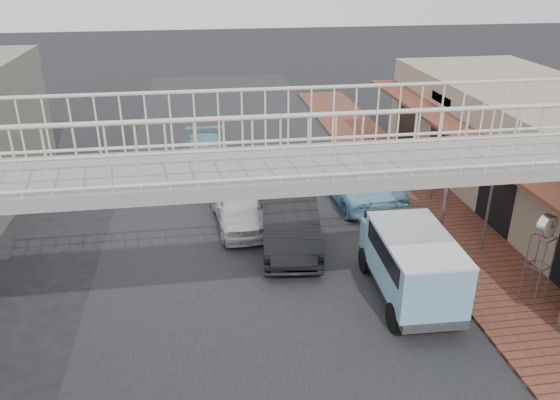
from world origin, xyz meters
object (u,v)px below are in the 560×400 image
object	(u,v)px
motorcycle_near	(409,173)
street_clock	(546,230)
angkot_curb	(358,181)
angkot_far	(205,157)
motorcycle_far	(368,151)
white_hatchback	(239,205)
dark_sedan	(289,220)
arrow_sign	(477,165)
angkot_van	(412,257)

from	to	relation	value
motorcycle_near	street_clock	bearing A→B (deg)	175.51
angkot_curb	angkot_far	size ratio (longest dim) A/B	0.99
angkot_far	motorcycle_far	distance (m)	7.17
white_hatchback	angkot_far	world-z (taller)	angkot_far
dark_sedan	motorcycle_near	distance (m)	6.84
white_hatchback	motorcycle_near	xyz separation A→B (m)	(7.05, 2.31, -0.15)
dark_sedan	street_clock	world-z (taller)	street_clock
motorcycle_far	arrow_sign	distance (m)	8.01
street_clock	motorcycle_near	bearing A→B (deg)	68.16
dark_sedan	angkot_far	bearing A→B (deg)	116.32
angkot_van	arrow_sign	bearing A→B (deg)	42.69
angkot_far	motorcycle_near	world-z (taller)	angkot_far
angkot_curb	angkot_far	xyz separation A→B (m)	(-5.72, 3.55, 0.04)
motorcycle_near	white_hatchback	bearing A→B (deg)	101.19
angkot_curb	street_clock	world-z (taller)	street_clock
dark_sedan	street_clock	bearing A→B (deg)	-29.96
dark_sedan	angkot_curb	bearing A→B (deg)	50.81
white_hatchback	motorcycle_far	distance (m)	7.85
white_hatchback	motorcycle_near	size ratio (longest dim) A/B	2.35
angkot_curb	motorcycle_near	size ratio (longest dim) A/B	2.77
angkot_van	white_hatchback	bearing A→B (deg)	130.65
angkot_van	motorcycle_far	xyz separation A→B (m)	(1.95, 10.12, -0.59)
angkot_far	motorcycle_near	xyz separation A→B (m)	(8.08, -2.78, -0.16)
angkot_van	motorcycle_far	size ratio (longest dim) A/B	2.18
angkot_van	motorcycle_far	world-z (taller)	angkot_van
white_hatchback	dark_sedan	distance (m)	2.23
motorcycle_far	street_clock	bearing A→B (deg)	168.77
street_clock	motorcycle_far	bearing A→B (deg)	72.39
angkot_van	street_clock	size ratio (longest dim) A/B	1.63
angkot_far	angkot_van	world-z (taller)	angkot_van
arrow_sign	dark_sedan	bearing A→B (deg)	177.91
white_hatchback	dark_sedan	size ratio (longest dim) A/B	0.85
motorcycle_near	dark_sedan	bearing A→B (deg)	118.58
angkot_van	motorcycle_near	bearing A→B (deg)	71.12
white_hatchback	arrow_sign	world-z (taller)	arrow_sign
angkot_curb	motorcycle_near	xyz separation A→B (m)	(2.35, 0.77, -0.12)
dark_sedan	arrow_sign	xyz separation A→B (m)	(5.56, -1.10, 1.99)
motorcycle_far	street_clock	xyz separation A→B (m)	(1.27, -10.83, 1.53)
angkot_van	motorcycle_near	distance (m)	8.09
white_hatchback	motorcycle_far	size ratio (longest dim) A/B	2.23
white_hatchback	angkot_curb	world-z (taller)	white_hatchback
angkot_curb	angkot_far	world-z (taller)	angkot_far
angkot_curb	white_hatchback	bearing A→B (deg)	14.23
angkot_curb	angkot_far	distance (m)	6.74
motorcycle_far	angkot_far	bearing A→B (deg)	70.54
angkot_curb	angkot_van	bearing A→B (deg)	81.82
motorcycle_near	angkot_van	bearing A→B (deg)	152.27
white_hatchback	angkot_far	distance (m)	5.19
motorcycle_near	street_clock	xyz separation A→B (m)	(0.35, -8.25, 1.62)
motorcycle_far	street_clock	distance (m)	11.01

